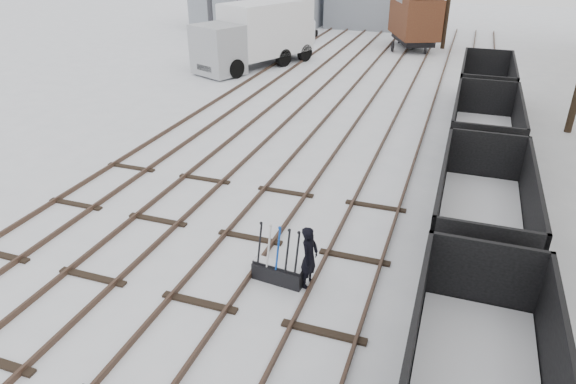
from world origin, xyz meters
name	(u,v)px	position (x,y,z in m)	size (l,w,h in m)	color
ground	(200,304)	(0.00, 0.00, 0.00)	(120.00, 120.00, 0.00)	white
tracks	(342,119)	(0.00, 13.67, 0.07)	(13.90, 52.00, 0.16)	black
shed_left	(260,3)	(-13.00, 36.00, 2.05)	(10.00, 8.00, 4.10)	#8E94A0
ground_frame	(279,271)	(1.44, 1.43, 0.28)	(1.34, 0.56, 1.49)	black
worker	(309,257)	(2.19, 1.53, 0.81)	(0.59, 0.39, 1.61)	black
freight_wagon_b	(480,221)	(6.00, 4.52, 0.91)	(2.33, 5.82, 2.38)	black
freight_wagon_c	(483,138)	(6.00, 10.92, 0.91)	(2.33, 5.82, 2.38)	black
freight_wagon_d	(484,92)	(6.00, 17.32, 0.91)	(2.33, 5.82, 2.38)	black
box_van_wagon	(415,15)	(0.95, 31.11, 2.33)	(4.54, 5.88, 3.99)	black
lorry	(256,35)	(-7.63, 22.04, 1.99)	(4.94, 8.87, 3.86)	black
panel_van	(302,28)	(-7.71, 31.67, 0.87)	(2.97, 4.11, 1.66)	white
crane	(211,14)	(-13.82, 28.19, 2.11)	(1.90, 4.79, 8.04)	#2F3035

